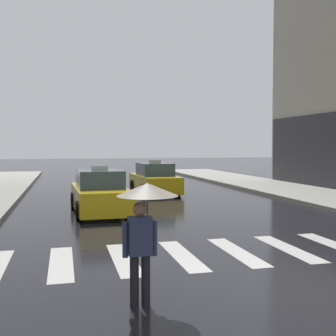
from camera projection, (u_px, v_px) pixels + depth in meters
ground_plane at (308, 295)px, 7.07m from camera, size 160.00×160.00×0.00m
crosswalk_markings at (236, 251)px, 9.97m from camera, size 11.30×2.80×0.01m
taxi_lead at (99, 194)px, 15.73m from camera, size 2.07×4.61×1.80m
taxi_second at (154, 180)px, 22.11m from camera, size 2.09×4.61×1.80m
pedestrian_with_umbrella at (145, 210)px, 6.50m from camera, size 0.96×0.96×1.94m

